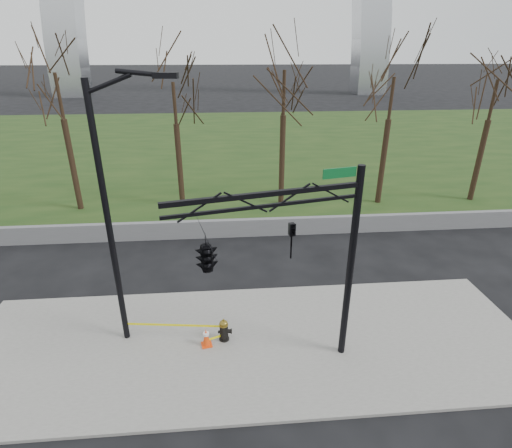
{
  "coord_description": "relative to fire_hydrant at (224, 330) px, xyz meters",
  "views": [
    {
      "loc": [
        -0.69,
        -9.92,
        8.63
      ],
      "look_at": [
        0.32,
        2.0,
        3.31
      ],
      "focal_mm": 27.66,
      "sensor_mm": 36.0,
      "label": 1
    }
  ],
  "objects": [
    {
      "name": "ground",
      "position": [
        0.84,
        -0.17,
        -0.46
      ],
      "size": [
        500.0,
        500.0,
        0.0
      ],
      "primitive_type": "plane",
      "color": "black",
      "rests_on": "ground"
    },
    {
      "name": "sidewalk",
      "position": [
        0.84,
        -0.17,
        -0.41
      ],
      "size": [
        18.0,
        6.0,
        0.1
      ],
      "primitive_type": "cube",
      "color": "gray",
      "rests_on": "ground"
    },
    {
      "name": "grass_strip",
      "position": [
        0.84,
        29.83,
        -0.43
      ],
      "size": [
        120.0,
        40.0,
        0.06
      ],
      "primitive_type": "cube",
      "color": "#1B3513",
      "rests_on": "ground"
    },
    {
      "name": "guardrail",
      "position": [
        0.84,
        7.83,
        -0.01
      ],
      "size": [
        60.0,
        0.3,
        0.9
      ],
      "primitive_type": "cube",
      "color": "#59595B",
      "rests_on": "ground"
    },
    {
      "name": "tree_row",
      "position": [
        -2.37,
        11.83,
        3.7
      ],
      "size": [
        39.58,
        4.0,
        8.33
      ],
      "color": "black",
      "rests_on": "ground"
    },
    {
      "name": "fire_hydrant",
      "position": [
        0.0,
        0.0,
        0.0
      ],
      "size": [
        0.49,
        0.32,
        0.79
      ],
      "rotation": [
        0.0,
        0.0,
        -0.08
      ],
      "color": "black",
      "rests_on": "sidewalk"
    },
    {
      "name": "traffic_cone",
      "position": [
        -0.56,
        -0.22,
        -0.05
      ],
      "size": [
        0.38,
        0.38,
        0.63
      ],
      "rotation": [
        0.0,
        0.0,
        0.2
      ],
      "color": "#F0400C",
      "rests_on": "sidewalk"
    },
    {
      "name": "street_light",
      "position": [
        -2.92,
        0.37,
        4.23
      ],
      "size": [
        2.38,
        0.5,
        8.21
      ],
      "rotation": [
        0.0,
        0.0,
        -0.13
      ],
      "color": "black",
      "rests_on": "ground"
    },
    {
      "name": "traffic_signal_mast",
      "position": [
        0.42,
        -1.54,
        3.68
      ],
      "size": [
        4.99,
        2.54,
        6.0
      ],
      "rotation": [
        0.0,
        0.0,
        0.22
      ],
      "color": "black",
      "rests_on": "ground"
    },
    {
      "name": "caution_tape",
      "position": [
        -1.37,
        0.15,
        0.1
      ],
      "size": [
        3.14,
        0.62,
        0.41
      ],
      "color": "#FFF60D",
      "rests_on": "ground"
    }
  ]
}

